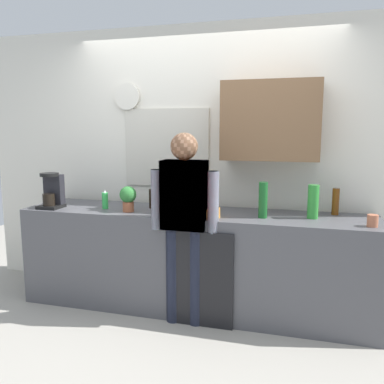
{
  "coord_description": "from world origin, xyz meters",
  "views": [
    {
      "loc": [
        0.88,
        -3.0,
        1.62
      ],
      "look_at": [
        -0.0,
        0.25,
        1.08
      ],
      "focal_mm": 36.68,
      "sensor_mm": 36.0,
      "label": 1
    }
  ],
  "objects_px": {
    "bottle_olive_oil": "(188,197)",
    "dish_soap": "(105,200)",
    "bottle_clear_soda": "(313,202)",
    "cup_terracotta_mug": "(373,221)",
    "person_at_sink": "(184,213)",
    "mixing_bowl": "(207,212)",
    "coffee_maker": "(52,192)",
    "potted_plant": "(128,197)",
    "bottle_dark_sauce": "(152,199)",
    "bottle_green_wine": "(263,200)",
    "person_guest": "(184,213)",
    "bottle_amber_beer": "(336,201)"
  },
  "relations": [
    {
      "from": "coffee_maker",
      "to": "bottle_green_wine",
      "type": "height_order",
      "value": "coffee_maker"
    },
    {
      "from": "bottle_amber_beer",
      "to": "bottle_green_wine",
      "type": "relative_size",
      "value": 0.77
    },
    {
      "from": "bottle_olive_oil",
      "to": "potted_plant",
      "type": "height_order",
      "value": "bottle_olive_oil"
    },
    {
      "from": "bottle_amber_beer",
      "to": "potted_plant",
      "type": "height_order",
      "value": "same"
    },
    {
      "from": "bottle_clear_soda",
      "to": "person_at_sink",
      "type": "relative_size",
      "value": 0.17
    },
    {
      "from": "bottle_dark_sauce",
      "to": "bottle_olive_oil",
      "type": "distance_m",
      "value": 0.36
    },
    {
      "from": "bottle_clear_soda",
      "to": "person_at_sink",
      "type": "bearing_deg",
      "value": -162.75
    },
    {
      "from": "bottle_green_wine",
      "to": "person_guest",
      "type": "height_order",
      "value": "person_guest"
    },
    {
      "from": "potted_plant",
      "to": "dish_soap",
      "type": "xyz_separation_m",
      "value": [
        -0.26,
        0.07,
        -0.05
      ]
    },
    {
      "from": "coffee_maker",
      "to": "person_at_sink",
      "type": "xyz_separation_m",
      "value": [
        1.34,
        -0.15,
        -0.1
      ]
    },
    {
      "from": "person_guest",
      "to": "bottle_dark_sauce",
      "type": "bearing_deg",
      "value": -5.56
    },
    {
      "from": "bottle_dark_sauce",
      "to": "potted_plant",
      "type": "xyz_separation_m",
      "value": [
        -0.15,
        -0.21,
        0.04
      ]
    },
    {
      "from": "bottle_clear_soda",
      "to": "potted_plant",
      "type": "distance_m",
      "value": 1.59
    },
    {
      "from": "bottle_dark_sauce",
      "to": "person_guest",
      "type": "bearing_deg",
      "value": -41.17
    },
    {
      "from": "bottle_amber_beer",
      "to": "cup_terracotta_mug",
      "type": "xyz_separation_m",
      "value": [
        0.24,
        -0.38,
        -0.07
      ]
    },
    {
      "from": "bottle_amber_beer",
      "to": "bottle_green_wine",
      "type": "distance_m",
      "value": 0.66
    },
    {
      "from": "bottle_olive_oil",
      "to": "coffee_maker",
      "type": "bearing_deg",
      "value": -170.69
    },
    {
      "from": "potted_plant",
      "to": "person_at_sink",
      "type": "bearing_deg",
      "value": -16.06
    },
    {
      "from": "person_guest",
      "to": "coffee_maker",
      "type": "bearing_deg",
      "value": 29.2
    },
    {
      "from": "bottle_amber_beer",
      "to": "bottle_olive_oil",
      "type": "height_order",
      "value": "bottle_olive_oil"
    },
    {
      "from": "cup_terracotta_mug",
      "to": "mixing_bowl",
      "type": "xyz_separation_m",
      "value": [
        -1.28,
        -0.01,
        -0.01
      ]
    },
    {
      "from": "cup_terracotta_mug",
      "to": "bottle_olive_oil",
      "type": "bearing_deg",
      "value": 171.67
    },
    {
      "from": "bottle_dark_sauce",
      "to": "person_at_sink",
      "type": "relative_size",
      "value": 0.11
    },
    {
      "from": "bottle_amber_beer",
      "to": "mixing_bowl",
      "type": "relative_size",
      "value": 1.05
    },
    {
      "from": "bottle_amber_beer",
      "to": "bottle_clear_soda",
      "type": "distance_m",
      "value": 0.28
    },
    {
      "from": "potted_plant",
      "to": "person_at_sink",
      "type": "relative_size",
      "value": 0.14
    },
    {
      "from": "bottle_green_wine",
      "to": "person_at_sink",
      "type": "distance_m",
      "value": 0.66
    },
    {
      "from": "coffee_maker",
      "to": "bottle_amber_beer",
      "type": "distance_m",
      "value": 2.57
    },
    {
      "from": "bottle_green_wine",
      "to": "cup_terracotta_mug",
      "type": "relative_size",
      "value": 3.26
    },
    {
      "from": "bottle_clear_soda",
      "to": "bottle_olive_oil",
      "type": "height_order",
      "value": "bottle_clear_soda"
    },
    {
      "from": "person_at_sink",
      "to": "mixing_bowl",
      "type": "bearing_deg",
      "value": 43.32
    },
    {
      "from": "dish_soap",
      "to": "person_guest",
      "type": "relative_size",
      "value": 0.11
    },
    {
      "from": "cup_terracotta_mug",
      "to": "potted_plant",
      "type": "distance_m",
      "value": 2.01
    },
    {
      "from": "dish_soap",
      "to": "person_at_sink",
      "type": "distance_m",
      "value": 0.87
    },
    {
      "from": "coffee_maker",
      "to": "potted_plant",
      "type": "height_order",
      "value": "coffee_maker"
    },
    {
      "from": "bottle_amber_beer",
      "to": "bottle_dark_sauce",
      "type": "relative_size",
      "value": 1.28
    },
    {
      "from": "bottle_olive_oil",
      "to": "person_at_sink",
      "type": "distance_m",
      "value": 0.37
    },
    {
      "from": "person_guest",
      "to": "bottle_green_wine",
      "type": "bearing_deg",
      "value": -124.02
    },
    {
      "from": "potted_plant",
      "to": "bottle_green_wine",
      "type": "bearing_deg",
      "value": 3.06
    },
    {
      "from": "potted_plant",
      "to": "bottle_dark_sauce",
      "type": "bearing_deg",
      "value": 54.56
    },
    {
      "from": "bottle_dark_sauce",
      "to": "bottle_green_wine",
      "type": "bearing_deg",
      "value": -7.87
    },
    {
      "from": "bottle_clear_soda",
      "to": "mixing_bowl",
      "type": "distance_m",
      "value": 0.88
    },
    {
      "from": "bottle_clear_soda",
      "to": "bottle_olive_oil",
      "type": "bearing_deg",
      "value": 177.69
    },
    {
      "from": "dish_soap",
      "to": "person_at_sink",
      "type": "xyz_separation_m",
      "value": [
        0.83,
        -0.23,
        -0.03
      ]
    },
    {
      "from": "bottle_olive_oil",
      "to": "dish_soap",
      "type": "bearing_deg",
      "value": -170.7
    },
    {
      "from": "coffee_maker",
      "to": "bottle_dark_sauce",
      "type": "relative_size",
      "value": 1.83
    },
    {
      "from": "coffee_maker",
      "to": "person_at_sink",
      "type": "relative_size",
      "value": 0.21
    },
    {
      "from": "bottle_olive_oil",
      "to": "person_guest",
      "type": "bearing_deg",
      "value": -78.98
    },
    {
      "from": "mixing_bowl",
      "to": "bottle_olive_oil",
      "type": "bearing_deg",
      "value": 135.12
    },
    {
      "from": "coffee_maker",
      "to": "bottle_olive_oil",
      "type": "xyz_separation_m",
      "value": [
        1.27,
        0.21,
        -0.02
      ]
    }
  ]
}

